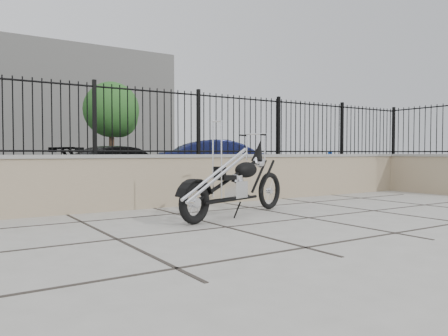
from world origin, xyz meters
name	(u,v)px	position (x,y,z in m)	size (l,w,h in m)	color
ground_plane	(227,227)	(0.00, 0.00, 0.00)	(90.00, 90.00, 0.00)	#99968E
parking_lot	(42,179)	(0.00, 12.50, 0.00)	(30.00, 30.00, 0.00)	black
retaining_wall	(150,181)	(0.00, 2.50, 0.48)	(14.00, 0.36, 0.96)	gray
wall_return	(432,174)	(6.85, 1.30, 0.48)	(0.36, 2.50, 0.96)	gray
iron_fence	(150,121)	(0.00, 2.50, 1.56)	(14.00, 0.08, 1.20)	black
fence_return	(433,129)	(6.85, 1.30, 1.56)	(0.08, 2.30, 1.20)	black
chopper_motorcycle	(235,169)	(0.65, 0.76, 0.75)	(2.48, 0.44, 1.49)	black
car_black	(125,166)	(1.46, 7.74, 0.59)	(1.67, 4.10, 1.19)	black
car_blue	(225,162)	(4.56, 7.00, 0.70)	(1.48, 4.23, 1.39)	#0F1337
bollard_a	(36,178)	(-1.53, 4.81, 0.46)	(0.11, 0.11, 0.93)	#0B16A8
bollard_b	(209,175)	(2.25, 4.18, 0.46)	(0.11, 0.11, 0.92)	blue
bollard_c	(330,169)	(6.44, 4.24, 0.50)	(0.12, 0.12, 1.01)	#0C1DB5
tree_right	(111,107)	(4.13, 16.87, 3.30)	(2.80, 2.80, 4.72)	#382619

